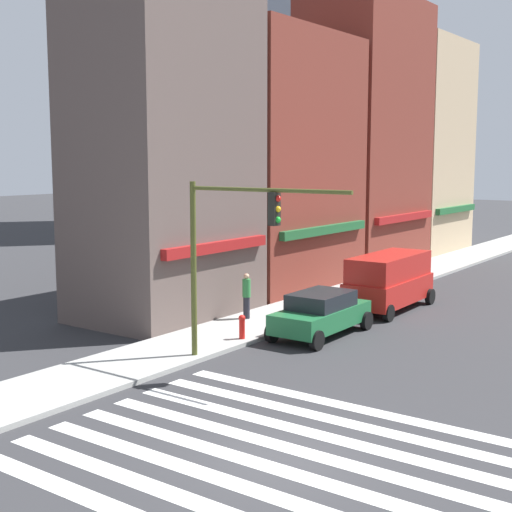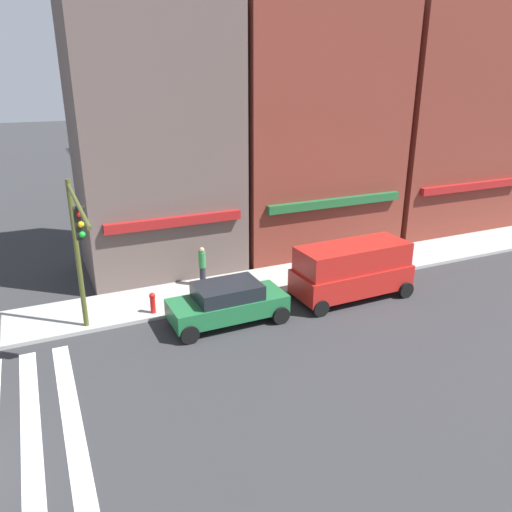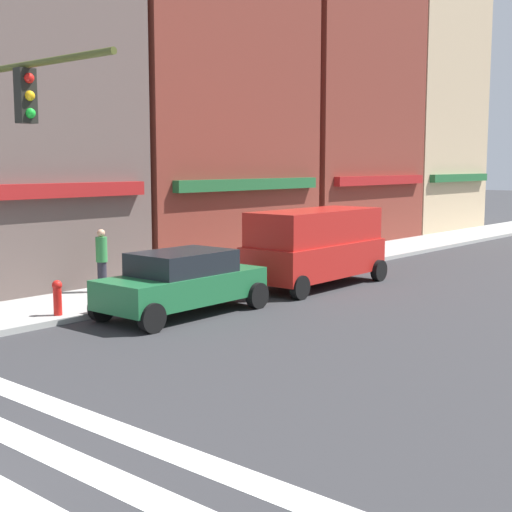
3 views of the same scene
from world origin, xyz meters
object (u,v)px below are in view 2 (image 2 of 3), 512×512
sedan_green (228,302)px  fire_hydrant (153,302)px  traffic_signal (78,239)px  van_red (352,269)px  pedestrian_green_top (202,266)px

sedan_green → fire_hydrant: sedan_green is taller
traffic_signal → van_red: (10.55, -0.29, -2.65)m
van_red → fire_hydrant: van_red is taller
fire_hydrant → van_red: bearing=-11.9°
van_red → pedestrian_green_top: 6.42m
van_red → fire_hydrant: 8.25m
traffic_signal → sedan_green: traffic_signal is taller
traffic_signal → sedan_green: (4.97, -0.29, -3.10)m
pedestrian_green_top → van_red: bearing=66.1°
sedan_green → pedestrian_green_top: 3.47m
van_red → fire_hydrant: size_ratio=5.99×
fire_hydrant → sedan_green: bearing=-34.6°
sedan_green → pedestrian_green_top: size_ratio=2.50×
sedan_green → fire_hydrant: size_ratio=5.25×
fire_hydrant → pedestrian_green_top: bearing=33.7°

